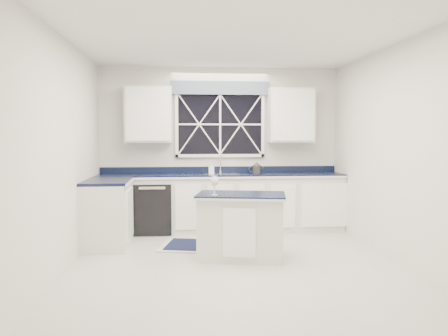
{
  "coord_description": "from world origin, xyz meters",
  "views": [
    {
      "loc": [
        -0.65,
        -5.1,
        1.56
      ],
      "look_at": [
        -0.11,
        0.4,
        1.15
      ],
      "focal_mm": 35.0,
      "sensor_mm": 36.0,
      "label": 1
    }
  ],
  "objects": [
    {
      "name": "ground",
      "position": [
        0.0,
        0.0,
        0.0
      ],
      "size": [
        4.5,
        4.5,
        0.0
      ],
      "primitive_type": "plane",
      "color": "#B0AFAB",
      "rests_on": "ground"
    },
    {
      "name": "back_wall",
      "position": [
        0.0,
        2.25,
        1.35
      ],
      "size": [
        4.0,
        0.1,
        2.7
      ],
      "primitive_type": "cube",
      "color": "silver",
      "rests_on": "ground"
    },
    {
      "name": "base_cabinets",
      "position": [
        -0.33,
        1.78,
        0.45
      ],
      "size": [
        3.99,
        1.6,
        0.9
      ],
      "color": "silver",
      "rests_on": "ground"
    },
    {
      "name": "countertop",
      "position": [
        0.0,
        1.95,
        0.92
      ],
      "size": [
        3.98,
        0.64,
        0.04
      ],
      "primitive_type": "cube",
      "color": "black",
      "rests_on": "base_cabinets"
    },
    {
      "name": "dishwasher",
      "position": [
        -1.1,
        1.95,
        0.41
      ],
      "size": [
        0.6,
        0.58,
        0.82
      ],
      "primitive_type": "cube",
      "color": "black",
      "rests_on": "ground"
    },
    {
      "name": "window",
      "position": [
        0.0,
        2.2,
        1.83
      ],
      "size": [
        1.65,
        0.09,
        1.26
      ],
      "color": "black",
      "rests_on": "ground"
    },
    {
      "name": "upper_cabinets",
      "position": [
        0.0,
        2.08,
        1.9
      ],
      "size": [
        3.1,
        0.34,
        0.9
      ],
      "color": "silver",
      "rests_on": "ground"
    },
    {
      "name": "faucet",
      "position": [
        0.0,
        2.14,
        1.1
      ],
      "size": [
        0.05,
        0.2,
        0.3
      ],
      "color": "#BABABC",
      "rests_on": "countertop"
    },
    {
      "name": "island",
      "position": [
        0.1,
        0.35,
        0.42
      ],
      "size": [
        1.22,
        0.88,
        0.83
      ],
      "rotation": [
        0.0,
        0.0,
        -0.2
      ],
      "color": "silver",
      "rests_on": "ground"
    },
    {
      "name": "rug",
      "position": [
        -0.26,
        0.96,
        0.01
      ],
      "size": [
        1.49,
        1.09,
        0.02
      ],
      "rotation": [
        0.0,
        0.0,
        -0.21
      ],
      "color": "#AFB0AB",
      "rests_on": "ground"
    },
    {
      "name": "kettle",
      "position": [
        0.58,
        1.95,
        1.03
      ],
      "size": [
        0.26,
        0.17,
        0.19
      ],
      "rotation": [
        0.0,
        0.0,
        0.11
      ],
      "color": "#2C2C2E",
      "rests_on": "countertop"
    },
    {
      "name": "wine_glass",
      "position": [
        -0.24,
        0.25,
        0.99
      ],
      "size": [
        0.1,
        0.1,
        0.24
      ],
      "color": "silver",
      "rests_on": "island"
    },
    {
      "name": "soap_bottle",
      "position": [
        -0.16,
        2.06,
        1.03
      ],
      "size": [
        0.09,
        0.1,
        0.19
      ],
      "primitive_type": "imported",
      "rotation": [
        0.0,
        0.0,
        0.12
      ],
      "color": "silver",
      "rests_on": "countertop"
    }
  ]
}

